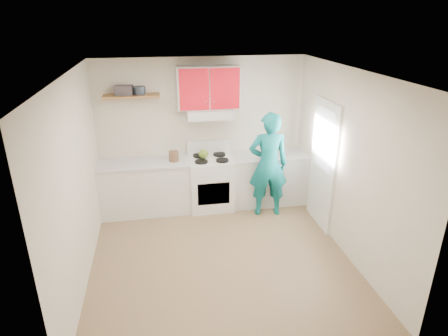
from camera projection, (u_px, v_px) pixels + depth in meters
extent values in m
plane|color=brown|center=(221.00, 257.00, 5.53)|extent=(3.80, 3.80, 0.00)
cube|color=white|center=(220.00, 73.00, 4.55)|extent=(3.60, 3.80, 0.04)
cube|color=beige|center=(202.00, 133.00, 6.78)|extent=(3.60, 0.04, 2.60)
cube|color=beige|center=(257.00, 258.00, 3.31)|extent=(3.60, 0.04, 2.60)
cube|color=beige|center=(77.00, 184.00, 4.74)|extent=(0.04, 3.80, 2.60)
cube|color=beige|center=(348.00, 165.00, 5.34)|extent=(0.04, 3.80, 2.60)
cube|color=white|center=(323.00, 165.00, 6.08)|extent=(0.05, 0.85, 2.05)
cube|color=white|center=(324.00, 139.00, 5.91)|extent=(0.01, 0.55, 0.95)
cube|color=silver|center=(146.00, 188.00, 6.65)|extent=(1.52, 0.60, 0.90)
cube|color=silver|center=(267.00, 179.00, 7.01)|extent=(1.32, 0.60, 0.90)
cube|color=white|center=(211.00, 183.00, 6.81)|extent=(0.76, 0.65, 0.92)
cube|color=silver|center=(209.00, 113.00, 6.44)|extent=(0.76, 0.44, 0.15)
cube|color=red|center=(208.00, 87.00, 6.33)|extent=(1.02, 0.33, 0.70)
cube|color=brown|center=(131.00, 96.00, 6.18)|extent=(0.90, 0.30, 0.04)
cube|color=#453D42|center=(124.00, 90.00, 6.15)|extent=(0.30, 0.24, 0.15)
cylinder|color=#333D4C|center=(139.00, 90.00, 6.20)|extent=(0.21, 0.21, 0.12)
ellipsoid|color=olive|center=(204.00, 154.00, 6.65)|extent=(0.21, 0.21, 0.15)
cylinder|color=#513823|center=(174.00, 157.00, 6.51)|extent=(0.19, 0.19, 0.19)
cube|color=olive|center=(247.00, 159.00, 6.68)|extent=(0.36, 0.31, 0.02)
cube|color=red|center=(283.00, 154.00, 6.93)|extent=(0.32, 0.27, 0.01)
imported|color=#0D7378|center=(268.00, 165.00, 6.41)|extent=(0.70, 0.50, 1.81)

